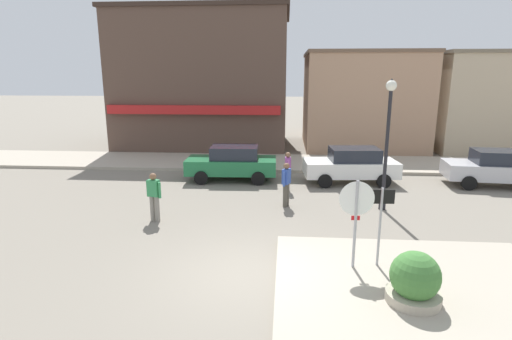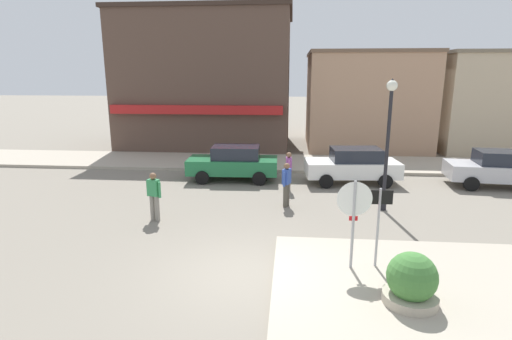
{
  "view_description": "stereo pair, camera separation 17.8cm",
  "coord_description": "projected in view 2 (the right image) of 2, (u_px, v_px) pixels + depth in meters",
  "views": [
    {
      "loc": [
        0.88,
        -8.66,
        4.66
      ],
      "look_at": [
        -0.11,
        4.5,
        1.5
      ],
      "focal_mm": 28.0,
      "sensor_mm": 36.0,
      "label": 1
    },
    {
      "loc": [
        1.06,
        -8.65,
        4.66
      ],
      "look_at": [
        -0.11,
        4.5,
        1.5
      ],
      "focal_mm": 28.0,
      "sensor_mm": 36.0,
      "label": 2
    }
  ],
  "objects": [
    {
      "name": "lamp_post",
      "position": [
        389.0,
        126.0,
        13.45
      ],
      "size": [
        0.36,
        0.36,
        4.54
      ],
      "color": "black",
      "rests_on": "ground"
    },
    {
      "name": "one_way_sign",
      "position": [
        378.0,
        220.0,
        9.4
      ],
      "size": [
        0.6,
        0.06,
        2.1
      ],
      "color": "#9E9EA3",
      "rests_on": "ground"
    },
    {
      "name": "kerb_far",
      "position": [
        271.0,
        163.0,
        21.34
      ],
      "size": [
        80.0,
        4.0,
        0.15
      ],
      "primitive_type": "cube",
      "color": "#A89E8C",
      "rests_on": "ground"
    },
    {
      "name": "pedestrian_kerb_side",
      "position": [
        289.0,
        170.0,
        16.27
      ],
      "size": [
        0.25,
        0.56,
        1.61
      ],
      "color": "gray",
      "rests_on": "ground"
    },
    {
      "name": "ground_plane",
      "position": [
        244.0,
        274.0,
        9.55
      ],
      "size": [
        160.0,
        160.0,
        0.0
      ],
      "primitive_type": "plane",
      "color": "gray"
    },
    {
      "name": "parked_car_second",
      "position": [
        353.0,
        165.0,
        17.43
      ],
      "size": [
        4.12,
        2.12,
        1.56
      ],
      "color": "white",
      "rests_on": "ground"
    },
    {
      "name": "stop_sign",
      "position": [
        354.0,
        213.0,
        9.28
      ],
      "size": [
        0.82,
        0.08,
        2.3
      ],
      "color": "#9E9EA3",
      "rests_on": "ground"
    },
    {
      "name": "parked_car_third",
      "position": [
        499.0,
        168.0,
        16.8
      ],
      "size": [
        4.15,
        2.18,
        1.56
      ],
      "color": "#B7B7BC",
      "rests_on": "ground"
    },
    {
      "name": "planter",
      "position": [
        411.0,
        284.0,
        8.01
      ],
      "size": [
        1.1,
        1.1,
        1.23
      ],
      "color": "#ADA38E",
      "rests_on": "ground"
    },
    {
      "name": "building_storefront_left_mid",
      "position": [
        495.0,
        101.0,
        25.91
      ],
      "size": [
        8.55,
        8.15,
        6.03
      ],
      "color": "tan",
      "rests_on": "ground"
    },
    {
      "name": "pedestrian_crossing_far",
      "position": [
        154.0,
        195.0,
        12.9
      ],
      "size": [
        0.55,
        0.33,
        1.61
      ],
      "color": "gray",
      "rests_on": "ground"
    },
    {
      "name": "building_corner_shop",
      "position": [
        208.0,
        81.0,
        26.26
      ],
      "size": [
        10.88,
        7.87,
        8.56
      ],
      "color": "brown",
      "rests_on": "ground"
    },
    {
      "name": "building_storefront_left_near",
      "position": [
        365.0,
        100.0,
        25.95
      ],
      "size": [
        7.47,
        6.82,
        6.07
      ],
      "color": "tan",
      "rests_on": "ground"
    },
    {
      "name": "parked_car_nearest",
      "position": [
        234.0,
        162.0,
        17.96
      ],
      "size": [
        4.05,
        1.98,
        1.56
      ],
      "color": "#1E6B3D",
      "rests_on": "ground"
    },
    {
      "name": "pedestrian_crossing_near",
      "position": [
        287.0,
        183.0,
        14.3
      ],
      "size": [
        0.34,
        0.54,
        1.61
      ],
      "color": "#4C473D",
      "rests_on": "ground"
    },
    {
      "name": "sidewalk_corner",
      "position": [
        417.0,
        287.0,
        8.85
      ],
      "size": [
        6.4,
        4.8,
        0.15
      ],
      "primitive_type": "cube",
      "color": "#A89E8C",
      "rests_on": "ground"
    }
  ]
}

